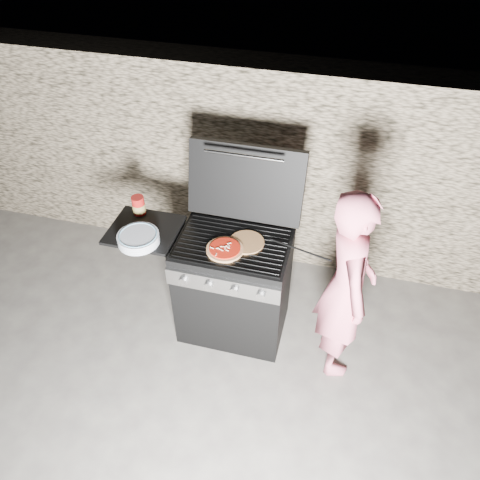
% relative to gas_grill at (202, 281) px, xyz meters
% --- Properties ---
extents(ground, '(50.00, 50.00, 0.00)m').
position_rel_gas_grill_xyz_m(ground, '(0.25, 0.00, -0.46)').
color(ground, '#45413E').
extents(stone_wall, '(8.00, 0.35, 1.80)m').
position_rel_gas_grill_xyz_m(stone_wall, '(0.25, 1.05, 0.44)').
color(stone_wall, tan).
rests_on(stone_wall, ground).
extents(gas_grill, '(1.34, 0.79, 0.91)m').
position_rel_gas_grill_xyz_m(gas_grill, '(0.00, 0.00, 0.00)').
color(gas_grill, black).
rests_on(gas_grill, ground).
extents(pizza_topped, '(0.26, 0.26, 0.03)m').
position_rel_gas_grill_xyz_m(pizza_topped, '(0.22, -0.09, 0.47)').
color(pizza_topped, gold).
rests_on(pizza_topped, gas_grill).
extents(pizza_plain, '(0.30, 0.30, 0.01)m').
position_rel_gas_grill_xyz_m(pizza_plain, '(0.34, 0.02, 0.46)').
color(pizza_plain, tan).
rests_on(pizza_plain, gas_grill).
extents(sauce_jar, '(0.09, 0.09, 0.15)m').
position_rel_gas_grill_xyz_m(sauce_jar, '(-0.52, 0.16, 0.52)').
color(sauce_jar, maroon).
rests_on(sauce_jar, gas_grill).
extents(blue_carton, '(0.07, 0.05, 0.13)m').
position_rel_gas_grill_xyz_m(blue_carton, '(-0.53, 0.20, 0.51)').
color(blue_carton, '#0C0D8A').
rests_on(blue_carton, gas_grill).
extents(plate_stack, '(0.35, 0.35, 0.07)m').
position_rel_gas_grill_xyz_m(plate_stack, '(-0.39, -0.15, 0.48)').
color(plate_stack, silver).
rests_on(plate_stack, gas_grill).
extents(person, '(0.50, 0.64, 1.54)m').
position_rel_gas_grill_xyz_m(person, '(1.06, -0.09, 0.32)').
color(person, '#E36B82').
rests_on(person, ground).
extents(tongs, '(0.45, 0.22, 0.10)m').
position_rel_gas_grill_xyz_m(tongs, '(0.71, 0.00, 0.50)').
color(tongs, black).
rests_on(tongs, gas_grill).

